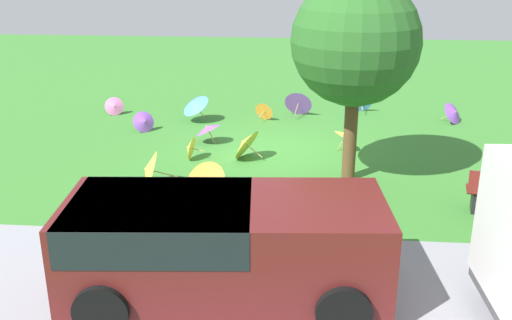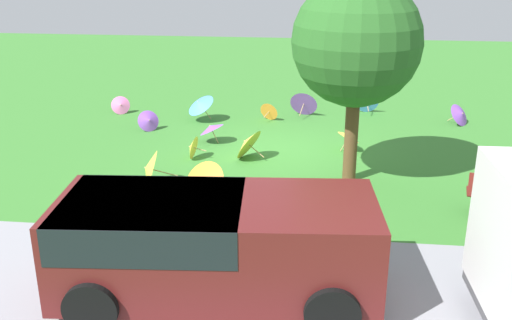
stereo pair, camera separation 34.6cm
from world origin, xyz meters
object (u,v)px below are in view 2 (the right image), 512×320
Objects in this scene: parasol_yellow_1 at (349,136)px; parasol_purple_3 at (149,121)px; park_bench at (511,197)px; parasol_orange_0 at (202,181)px; shade_tree at (357,43)px; parasol_yellow_2 at (247,143)px; parasol_purple_0 at (304,103)px; parasol_blue_2 at (367,101)px; parasol_orange_1 at (270,111)px; parasol_yellow_3 at (149,169)px; parasol_blue_1 at (199,104)px; parasol_yellow_5 at (192,147)px; van_dark at (206,240)px; parasol_purple_4 at (211,128)px; parasol_pink_0 at (121,105)px.

parasol_purple_3 reaches higher than parasol_yellow_1.
parasol_orange_0 is at bearing -2.18° from park_bench.
parasol_yellow_2 is (2.46, -1.11, -2.65)m from shade_tree.
shade_tree is 5.96m from parasol_purple_0.
parasol_orange_1 is (2.96, 1.21, -0.08)m from parasol_blue_2.
parasol_yellow_3 reaches higher than parasol_yellow_2.
parasol_blue_2 is (-5.02, -1.58, -0.18)m from parasol_blue_1.
parasol_blue_1 is 1.55× the size of parasol_blue_2.
parasol_yellow_5 is at bearing 98.41° from parasol_blue_1.
parasol_yellow_3 is (2.06, -3.99, -0.48)m from van_dark.
parasol_purple_4 is at bearing -79.69° from van_dark.
van_dark is 4.16× the size of parasol_orange_0.
parasol_yellow_2 reaches higher than parasol_yellow_1.
parasol_purple_0 is at bearing -105.30° from parasol_orange_0.
van_dark is at bearing 74.36° from parasol_blue_2.
parasol_yellow_2 is 1.37× the size of parasol_blue_2.
parasol_purple_3 is (5.57, -1.10, -0.11)m from parasol_yellow_1.
parasol_yellow_5 is 3.95m from parasol_orange_1.
parasol_purple_0 is 6.88m from parasol_yellow_3.
parasol_blue_2 is at bearing -133.21° from parasol_yellow_5.
parasol_purple_3 is at bearing -61.41° from parasol_orange_0.
parasol_orange_0 is (3.04, 1.47, -2.65)m from shade_tree.
parasol_purple_4 is at bearing 59.88° from parasol_orange_1.
van_dark reaches higher than parasol_yellow_2.
parasol_purple_3 is 2.73m from parasol_yellow_5.
parasol_purple_4 is at bearing 39.42° from parasol_blue_2.
shade_tree is 5.45× the size of parasol_purple_4.
shade_tree is 4.80m from parasol_yellow_5.
parasol_purple_0 reaches higher than parasol_orange_0.
shade_tree is at bearing -154.13° from parasol_orange_0.
park_bench is 7.65m from parasol_purple_4.
parasol_pink_0 is 4.69m from parasol_orange_1.
parasol_purple_0 is (4.19, -6.90, -0.05)m from park_bench.
parasol_purple_0 is 1.26× the size of parasol_yellow_1.
parasol_orange_1 is at bearing 22.29° from parasol_blue_2.
van_dark is at bearing 102.56° from parasol_orange_0.
parasol_purple_3 is 3.62m from parasol_orange_1.
parasol_blue_2 is at bearing -100.10° from parasol_yellow_1.
shade_tree is 4.98m from parasol_purple_4.
parasol_yellow_5 is at bearing 46.79° from parasol_blue_2.
parasol_purple_4 is (-1.94, 0.83, 0.11)m from parasol_purple_3.
parasol_yellow_1 is 3.45m from parasol_orange_1.
parasol_blue_1 is 3.29m from parasol_yellow_5.
parasol_orange_1 is (-2.06, -0.37, -0.26)m from parasol_blue_1.
van_dark is at bearing 65.28° from shade_tree.
parasol_blue_2 is at bearing -172.10° from parasol_pink_0.
parasol_yellow_1 is at bearing 111.48° from parasol_purple_0.
parasol_yellow_5 is at bearing -72.48° from parasol_orange_0.
parasol_blue_2 is 1.06× the size of parasol_purple_3.
parasol_blue_1 is (-2.62, 0.52, 0.26)m from parasol_pink_0.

